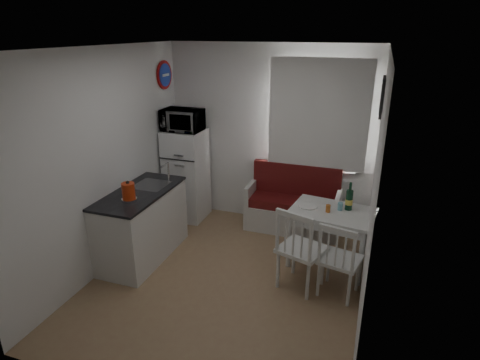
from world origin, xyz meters
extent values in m
cube|color=#977150|center=(0.00, 0.00, 0.00)|extent=(3.00, 3.50, 0.02)
cube|color=white|center=(0.00, 0.00, 2.60)|extent=(3.00, 3.50, 0.02)
cube|color=white|center=(0.00, 1.75, 1.30)|extent=(3.00, 0.02, 2.60)
cube|color=white|center=(0.00, -1.75, 1.30)|extent=(3.00, 0.02, 2.60)
cube|color=white|center=(-1.50, 0.00, 1.30)|extent=(0.02, 3.50, 2.60)
cube|color=white|center=(1.50, 0.00, 1.30)|extent=(0.02, 3.50, 2.60)
cube|color=silver|center=(0.70, 1.72, 1.62)|extent=(1.22, 0.06, 1.47)
cube|color=white|center=(0.70, 1.65, 1.68)|extent=(1.35, 0.02, 1.50)
cube|color=silver|center=(-1.20, 0.15, 0.43)|extent=(0.60, 1.30, 0.86)
cube|color=black|center=(-1.20, 0.15, 0.89)|extent=(0.62, 1.32, 0.03)
cube|color=#99999E|center=(-1.18, 0.40, 0.85)|extent=(0.40, 0.40, 0.10)
cylinder|color=silver|center=(-1.02, 0.58, 1.03)|extent=(0.02, 0.02, 0.26)
cylinder|color=#1A349F|center=(-1.47, 1.45, 2.15)|extent=(0.03, 0.40, 0.40)
cube|color=black|center=(1.48, 1.10, 2.05)|extent=(0.04, 0.52, 0.42)
cube|color=silver|center=(0.45, 1.48, 0.18)|extent=(1.33, 0.51, 0.37)
cube|color=maroon|center=(0.45, 1.48, 0.43)|extent=(1.27, 0.47, 0.12)
cube|color=maroon|center=(0.45, 1.68, 0.72)|extent=(1.27, 0.10, 0.47)
cube|color=silver|center=(1.08, 0.73, 0.71)|extent=(1.06, 0.81, 0.04)
cube|color=silver|center=(1.08, 0.73, 0.63)|extent=(0.95, 0.70, 0.12)
cylinder|color=silver|center=(1.08, 0.73, 0.35)|extent=(0.06, 0.06, 0.69)
cube|color=silver|center=(0.83, 0.16, 0.48)|extent=(0.58, 0.56, 0.04)
cube|color=silver|center=(0.83, -0.03, 0.74)|extent=(0.43, 0.18, 0.49)
cube|color=silver|center=(1.25, 0.16, 0.43)|extent=(0.49, 0.48, 0.04)
cube|color=silver|center=(1.25, -0.01, 0.67)|extent=(0.40, 0.12, 0.44)
cube|color=white|center=(-1.18, 1.40, 0.69)|extent=(0.55, 0.55, 1.39)
imported|color=white|center=(-1.18, 1.35, 1.54)|extent=(0.56, 0.38, 0.31)
cylinder|color=red|center=(-1.15, -0.13, 1.02)|extent=(0.18, 0.18, 0.24)
cylinder|color=#CD6A22|center=(1.03, 0.68, 0.78)|extent=(0.05, 0.05, 0.09)
cylinder|color=#79BDCF|center=(1.16, 0.78, 0.78)|extent=(0.06, 0.06, 0.10)
cylinder|color=white|center=(0.78, 0.75, 0.74)|extent=(0.23, 0.23, 0.02)
camera|label=1|loc=(1.45, -3.73, 2.77)|focal=30.00mm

